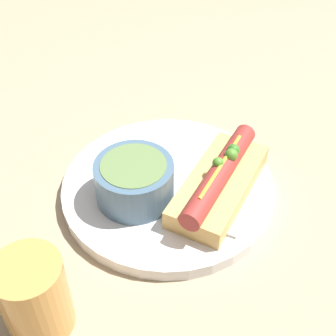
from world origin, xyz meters
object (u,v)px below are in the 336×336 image
object	(u,v)px
hot_dog	(219,181)
soup_bowl	(134,180)
drinking_glass	(34,296)
spoon	(151,208)

from	to	relation	value
hot_dog	soup_bowl	xyz separation A→B (m)	(-0.05, 0.10, 0.01)
soup_bowl	drinking_glass	size ratio (longest dim) A/B	1.04
soup_bowl	drinking_glass	xyz separation A→B (m)	(-0.19, 0.02, -0.00)
soup_bowl	spoon	size ratio (longest dim) A/B	0.68
hot_dog	spoon	bearing A→B (deg)	136.59
spoon	drinking_glass	bearing A→B (deg)	74.79
drinking_glass	hot_dog	bearing A→B (deg)	-24.99
hot_dog	drinking_glass	distance (m)	0.27
soup_bowl	drinking_glass	bearing A→B (deg)	175.40
hot_dog	spoon	distance (m)	0.10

